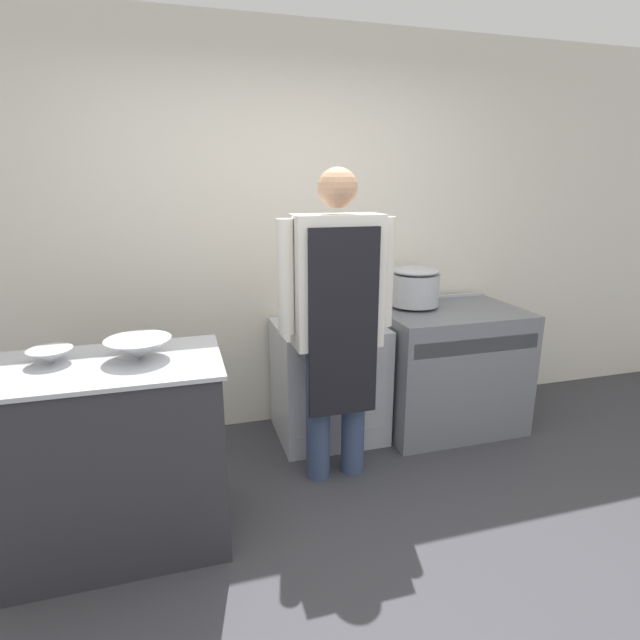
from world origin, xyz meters
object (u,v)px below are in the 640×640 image
fridge_unit (329,381)px  person_cook (337,310)px  stove (447,367)px  mixing_bowl (139,349)px  stock_pot (415,286)px

fridge_unit → person_cook: 0.81m
stove → mixing_bowl: bearing=-161.5°
person_cook → stock_pot: (0.74, 0.54, -0.01)m
mixing_bowl → stock_pot: stock_pot is taller
fridge_unit → stock_pot: (0.64, 0.04, 0.62)m
mixing_bowl → stove: bearing=18.5°
person_cook → mixing_bowl: 1.06m
stove → person_cook: 1.20m
person_cook → mixing_bowl: size_ratio=6.05×
person_cook → stock_pot: size_ratio=5.32×
fridge_unit → person_cook: person_cook is taller
person_cook → stock_pot: person_cook is taller
fridge_unit → person_cook: size_ratio=0.44×
stove → mixing_bowl: mixing_bowl is taller
stock_pot → person_cook: bearing=-144.1°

